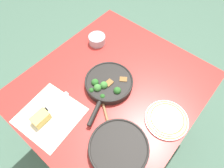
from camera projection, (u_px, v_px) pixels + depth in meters
The scene contains 10 objects.
ground_plane at pixel (112, 131), 1.85m from camera, with size 14.00×14.00×0.00m, color #476B56.
dining_table_red at pixel (112, 93), 1.28m from camera, with size 1.10×0.99×0.77m.
skillet_broccoli at pixel (108, 83), 1.19m from camera, with size 0.43×0.29×0.07m.
skillet_eggs at pixel (119, 149), 0.98m from camera, with size 0.30×0.38×0.05m.
wooden_spoon at pixel (108, 121), 1.08m from camera, with size 0.26×0.35×0.02m.
parchment_sheet at pixel (50, 115), 1.10m from camera, with size 0.34×0.34×0.00m.
grater_knife at pixel (46, 109), 1.12m from camera, with size 0.23×0.04×0.02m.
cheese_block at pixel (41, 118), 1.07m from camera, with size 0.09×0.06×0.05m.
dinner_plate_stack at pixel (167, 119), 1.08m from camera, with size 0.24×0.24×0.03m.
prep_bowl_steel at pixel (97, 40), 1.39m from camera, with size 0.12×0.12×0.06m.
Camera 1 is at (-0.50, -0.43, 1.79)m, focal length 32.00 mm.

